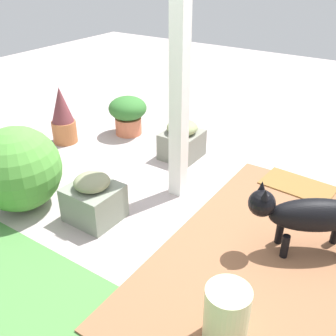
% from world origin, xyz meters
% --- Properties ---
extents(ground_plane, '(12.00, 12.00, 0.00)m').
position_xyz_m(ground_plane, '(0.00, 0.00, 0.00)').
color(ground_plane, '#B0A09F').
extents(brick_path, '(1.80, 2.40, 0.02)m').
position_xyz_m(brick_path, '(-0.99, 0.20, 0.01)').
color(brick_path, '#8D5B3D').
rests_on(brick_path, ground).
extents(porch_pillar, '(0.12, 0.12, 2.03)m').
position_xyz_m(porch_pillar, '(0.22, -0.17, 1.01)').
color(porch_pillar, white).
rests_on(porch_pillar, ground).
extents(stone_planter_nearest, '(0.36, 0.40, 0.40)m').
position_xyz_m(stone_planter_nearest, '(0.56, -0.78, 0.19)').
color(stone_planter_nearest, gray).
rests_on(stone_planter_nearest, ground).
extents(stone_planter_mid, '(0.40, 0.38, 0.40)m').
position_xyz_m(stone_planter_mid, '(0.56, 0.53, 0.18)').
color(stone_planter_mid, gray).
rests_on(stone_planter_mid, ground).
extents(round_shrub, '(0.70, 0.70, 0.70)m').
position_xyz_m(round_shrub, '(1.19, 0.72, 0.35)').
color(round_shrub, '#4E9239').
rests_on(round_shrub, ground).
extents(terracotta_pot_broad, '(0.44, 0.44, 0.45)m').
position_xyz_m(terracotta_pot_broad, '(1.40, -0.94, 0.26)').
color(terracotta_pot_broad, '#CA6C4C').
rests_on(terracotta_pot_broad, ground).
extents(terracotta_pot_spiky, '(0.27, 0.27, 0.64)m').
position_xyz_m(terracotta_pot_spiky, '(1.85, -0.36, 0.30)').
color(terracotta_pot_spiky, '#B2663B').
rests_on(terracotta_pot_spiky, ground).
extents(dog, '(0.75, 0.58, 0.56)m').
position_xyz_m(dog, '(-0.94, 0.00, 0.32)').
color(dog, black).
rests_on(dog, ground).
extents(ceramic_urn, '(0.25, 0.25, 0.38)m').
position_xyz_m(ceramic_urn, '(-0.82, 0.98, 0.19)').
color(ceramic_urn, beige).
rests_on(ceramic_urn, ground).
extents(doormat, '(0.65, 0.42, 0.03)m').
position_xyz_m(doormat, '(-0.65, -0.84, 0.01)').
color(doormat, olive).
rests_on(doormat, ground).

